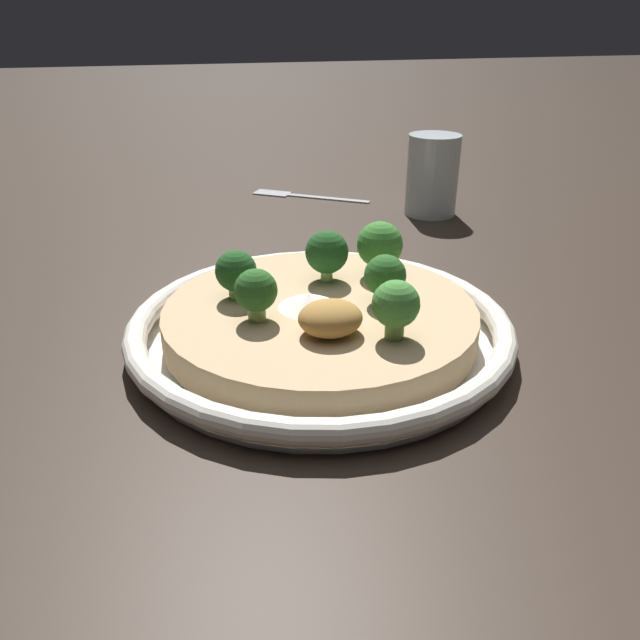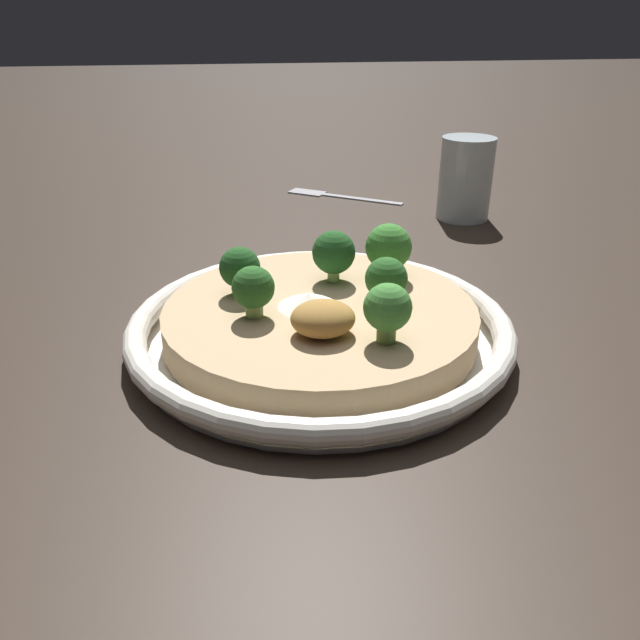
# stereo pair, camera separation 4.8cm
# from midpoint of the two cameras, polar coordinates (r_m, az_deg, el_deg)

# --- Properties ---
(ground_plane) EXTENTS (6.00, 6.00, 0.00)m
(ground_plane) POSITION_cam_midpoint_polar(r_m,az_deg,el_deg) (0.49, -2.81, -2.09)
(ground_plane) COLOR #2D231C
(risotto_bowl) EXTENTS (0.30, 0.30, 0.03)m
(risotto_bowl) POSITION_cam_midpoint_polar(r_m,az_deg,el_deg) (0.49, -2.85, -0.50)
(risotto_bowl) COLOR silver
(risotto_bowl) RESTS_ON ground_plane
(cheese_sprinkle) EXTENTS (0.05, 0.05, 0.01)m
(cheese_sprinkle) POSITION_cam_midpoint_polar(r_m,az_deg,el_deg) (0.48, -4.01, 1.87)
(cheese_sprinkle) COLOR white
(cheese_sprinkle) RESTS_ON risotto_bowl
(crispy_onion_garnish) EXTENTS (0.05, 0.04, 0.02)m
(crispy_onion_garnish) POSITION_cam_midpoint_polar(r_m,az_deg,el_deg) (0.43, -2.25, 0.10)
(crispy_onion_garnish) COLOR #A37538
(crispy_onion_garnish) RESTS_ON risotto_bowl
(broccoli_front_left) EXTENTS (0.04, 0.04, 0.05)m
(broccoli_front_left) POSITION_cam_midpoint_polar(r_m,az_deg,el_deg) (0.53, 2.87, 6.76)
(broccoli_front_left) COLOR #668E47
(broccoli_front_left) RESTS_ON risotto_bowl
(broccoli_back_right) EXTENTS (0.03, 0.03, 0.04)m
(broccoli_back_right) POSITION_cam_midpoint_polar(r_m,az_deg,el_deg) (0.45, -8.95, 2.49)
(broccoli_back_right) COLOR #84A856
(broccoli_back_right) RESTS_ON risotto_bowl
(broccoli_right) EXTENTS (0.03, 0.03, 0.04)m
(broccoli_right) POSITION_cam_midpoint_polar(r_m,az_deg,el_deg) (0.49, -10.50, 4.27)
(broccoli_right) COLOR #759E4C
(broccoli_right) RESTS_ON risotto_bowl
(broccoli_front) EXTENTS (0.04, 0.04, 0.04)m
(broccoli_front) POSITION_cam_midpoint_polar(r_m,az_deg,el_deg) (0.52, -2.07, 6.12)
(broccoli_front) COLOR #84A856
(broccoli_front) RESTS_ON risotto_bowl
(broccoli_left) EXTENTS (0.03, 0.03, 0.04)m
(broccoli_left) POSITION_cam_midpoint_polar(r_m,az_deg,el_deg) (0.48, 3.08, 3.94)
(broccoli_left) COLOR #759E4C
(broccoli_left) RESTS_ON risotto_bowl
(broccoli_back) EXTENTS (0.03, 0.03, 0.04)m
(broccoli_back) POSITION_cam_midpoint_polar(r_m,az_deg,el_deg) (0.42, 3.70, 1.23)
(broccoli_back) COLOR #759E4C
(broccoli_back) RESTS_ON risotto_bowl
(drinking_glass) EXTENTS (0.07, 0.07, 0.10)m
(drinking_glass) POSITION_cam_midpoint_polar(r_m,az_deg,el_deg) (0.81, 8.52, 12.93)
(drinking_glass) COLOR silver
(drinking_glass) RESTS_ON ground_plane
(fork_utensil) EXTENTS (0.15, 0.11, 0.00)m
(fork_utensil) POSITION_cam_midpoint_polar(r_m,az_deg,el_deg) (0.90, -3.57, 11.32)
(fork_utensil) COLOR #B7B7BC
(fork_utensil) RESTS_ON ground_plane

